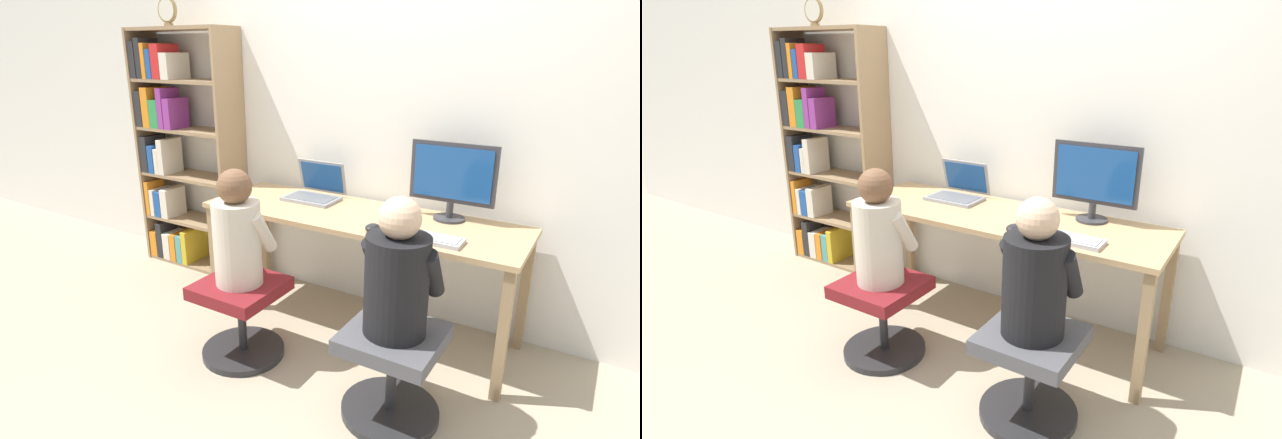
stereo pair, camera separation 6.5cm
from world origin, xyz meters
TOP-DOWN VIEW (x-y plane):
  - ground_plane at (0.00, 0.00)m, footprint 14.00×14.00m
  - wall_back at (0.00, 0.68)m, footprint 10.00×0.05m
  - desk at (0.00, 0.31)m, footprint 1.90×0.61m
  - desktop_monitor at (0.47, 0.49)m, footprint 0.48×0.17m
  - laptop at (-0.39, 0.45)m, footprint 0.34×0.28m
  - keyboard at (0.46, 0.12)m, footprint 0.41×0.14m
  - computer_mouse_by_keyboard at (0.19, 0.09)m, footprint 0.07×0.10m
  - office_chair_left at (0.51, -0.33)m, footprint 0.46×0.46m
  - office_chair_right at (-0.40, -0.31)m, footprint 0.46×0.46m
  - person_at_monitor at (0.51, -0.33)m, footprint 0.35×0.30m
  - person_at_laptop at (-0.40, -0.30)m, footprint 0.31×0.29m
  - bookshelf at (-1.67, 0.48)m, footprint 0.87×0.29m
  - desk_clock at (-1.55, 0.41)m, footprint 0.17×0.03m

SIDE VIEW (x-z plane):
  - ground_plane at x=0.00m, z-range 0.00..0.00m
  - office_chair_left at x=0.51m, z-range 0.04..0.48m
  - office_chair_right at x=-0.40m, z-range 0.04..0.48m
  - desk at x=0.00m, z-range 0.29..1.02m
  - person_at_monitor at x=0.51m, z-range 0.40..1.03m
  - person_at_laptop at x=-0.40m, z-range 0.41..1.04m
  - keyboard at x=0.46m, z-range 0.73..0.75m
  - computer_mouse_by_keyboard at x=0.19m, z-range 0.73..0.77m
  - laptop at x=-0.39m, z-range 0.66..0.90m
  - bookshelf at x=-1.67m, z-range -0.01..1.78m
  - desktop_monitor at x=0.47m, z-range 0.75..1.18m
  - wall_back at x=0.00m, z-range 0.00..2.60m
  - desk_clock at x=-1.55m, z-range 1.80..1.98m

